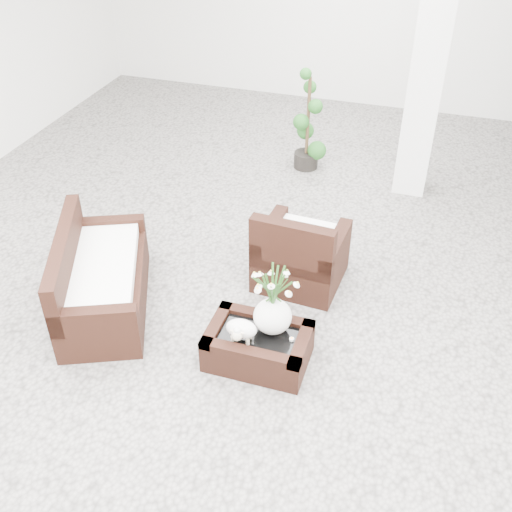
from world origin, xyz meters
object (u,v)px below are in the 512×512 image
(loveseat, at_px, (102,272))
(topiary, at_px, (308,121))
(coffee_table, at_px, (258,347))
(armchair, at_px, (302,244))

(loveseat, height_order, topiary, topiary)
(coffee_table, bearing_deg, topiary, 97.49)
(coffee_table, height_order, topiary, topiary)
(armchair, height_order, loveseat, armchair)
(coffee_table, height_order, loveseat, loveseat)
(coffee_table, bearing_deg, loveseat, 171.18)
(armchair, height_order, topiary, topiary)
(topiary, bearing_deg, armchair, -77.33)
(armchair, bearing_deg, loveseat, 33.77)
(loveseat, bearing_deg, topiary, -42.36)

